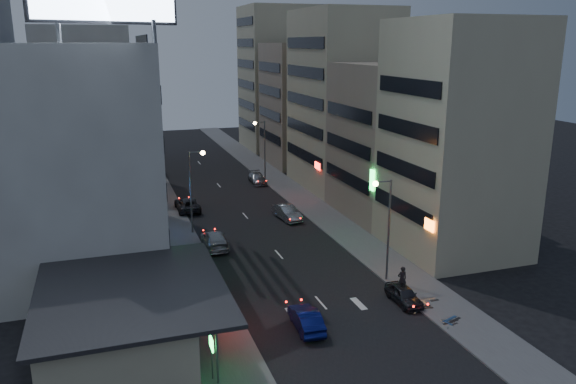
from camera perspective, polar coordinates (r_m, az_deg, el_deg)
name	(u,v)px	position (r m, az deg, el deg)	size (l,w,h in m)	color
ground	(344,329)	(37.73, 5.67, -13.67)	(180.00, 180.00, 0.00)	black
sidewalk_left	(165,212)	(63.01, -12.34, -1.98)	(4.00, 120.00, 0.12)	#4C4C4F
sidewalk_right	(302,199)	(66.44, 1.48, -0.75)	(4.00, 120.00, 0.12)	#4C4C4F
food_court	(118,320)	(35.89, -16.90, -12.30)	(11.00, 13.00, 3.88)	#ADA788
white_building	(65,153)	(51.01, -21.71, 3.69)	(14.00, 24.00, 18.00)	beige
shophouse_near	(457,139)	(50.47, 16.80, 5.16)	(10.00, 11.00, 20.00)	#ADA788
shophouse_mid	(395,140)	(60.65, 10.84, 5.16)	(11.00, 12.00, 16.00)	gray
shophouse_far	(342,100)	(71.57, 5.50, 9.24)	(10.00, 14.00, 22.00)	#ADA788
far_left_a	(87,109)	(75.55, -19.78, 7.98)	(11.00, 10.00, 20.00)	beige
far_left_b	(86,116)	(88.76, -19.86, 7.25)	(12.00, 10.00, 15.00)	gray
far_right_a	(305,104)	(85.80, 1.69, 8.90)	(11.00, 12.00, 18.00)	gray
far_right_b	(280,79)	(98.92, -0.86, 11.45)	(12.00, 12.00, 24.00)	#ADA788
street_lamp_right_near	(385,216)	(43.07, 9.80, -2.38)	(1.60, 0.44, 8.02)	#595B60
street_lamp_left	(194,180)	(54.21, -9.49, 1.23)	(1.60, 0.44, 8.02)	#595B60
street_lamp_right_far	(262,142)	(73.94, -2.67, 5.07)	(1.60, 0.44, 8.02)	#595B60
parked_car_right_near	(404,295)	(41.46, 11.69, -10.18)	(1.50, 3.73, 1.27)	#2A2A30
parked_car_right_mid	(287,212)	(58.98, -0.11, -2.08)	(1.60, 4.58, 1.51)	#A0A4A8
parked_car_left	(187,204)	(62.94, -10.19, -1.26)	(2.38, 5.16, 1.44)	black
parked_car_right_far	(257,178)	(74.27, -3.14, 1.41)	(1.88, 4.62, 1.34)	gray
road_car_blue	(306,319)	(37.29, 1.85, -12.75)	(1.48, 4.24, 1.40)	navy
road_car_silver	(215,240)	(51.43, -7.47, -4.81)	(2.11, 5.19, 1.51)	#919599
person	(402,279)	(42.81, 11.51, -8.66)	(0.72, 0.47, 1.97)	black
scooter_black_a	(454,314)	(39.62, 16.54, -11.79)	(1.63, 0.54, 0.99)	black
scooter_silver_a	(456,311)	(40.02, 16.66, -11.48)	(1.71, 0.57, 1.04)	#97999E
scooter_blue	(455,308)	(40.27, 16.59, -11.19)	(1.92, 0.64, 1.18)	navy
scooter_black_b	(431,297)	(41.32, 14.30, -10.31)	(1.96, 0.65, 1.20)	black
scooter_silver_b	(435,291)	(42.53, 14.75, -9.67)	(1.80, 0.60, 1.10)	#989B9F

